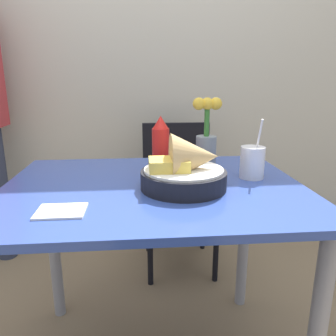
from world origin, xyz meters
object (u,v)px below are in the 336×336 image
object	(u,v)px
ketchup_bottle	(161,144)
drink_cup	(252,163)
chair_far_window	(177,181)
flower_vase	(206,138)
food_basket	(187,169)

from	to	relation	value
ketchup_bottle	drink_cup	distance (m)	0.34
chair_far_window	flower_vase	world-z (taller)	flower_vase
chair_far_window	ketchup_bottle	world-z (taller)	ketchup_bottle
flower_vase	ketchup_bottle	bearing A→B (deg)	-174.42
chair_far_window	drink_cup	xyz separation A→B (m)	(0.18, -0.74, 0.29)
chair_far_window	flower_vase	xyz separation A→B (m)	(0.04, -0.59, 0.36)
food_basket	ketchup_bottle	distance (m)	0.24
food_basket	drink_cup	world-z (taller)	drink_cup
chair_far_window	flower_vase	distance (m)	0.69
ketchup_bottle	flower_vase	world-z (taller)	flower_vase
food_basket	drink_cup	size ratio (longest dim) A/B	1.30
drink_cup	food_basket	bearing A→B (deg)	-159.21
food_basket	ketchup_bottle	bearing A→B (deg)	107.10
food_basket	flower_vase	bearing A→B (deg)	65.40
flower_vase	food_basket	bearing A→B (deg)	-114.60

